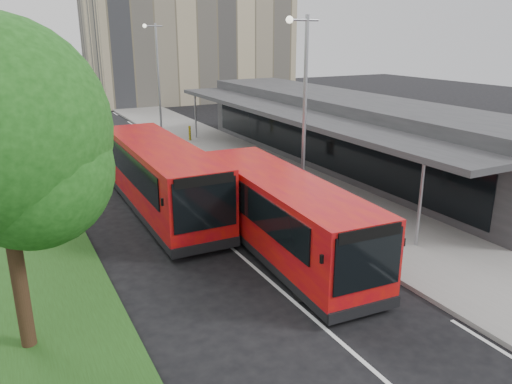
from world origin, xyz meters
TOP-DOWN VIEW (x-y plane):
  - ground at (0.00, 0.00)m, footprint 120.00×120.00m
  - pavement at (6.00, 20.00)m, footprint 5.00×80.00m
  - grass_verge at (-7.00, 20.00)m, footprint 5.00×80.00m
  - lane_centre_line at (0.00, 15.00)m, footprint 0.12×70.00m
  - kerb_dashes at (3.30, 19.00)m, footprint 0.12×56.00m
  - office_block at (14.00, 42.00)m, footprint 22.00×12.00m
  - station_building at (10.86, 8.00)m, footprint 7.70×26.00m
  - lamp_post_near at (4.12, 2.00)m, footprint 1.44×0.28m
  - lamp_post_far at (4.12, 22.00)m, footprint 1.44×0.28m
  - bus_main at (1.40, -1.08)m, footprint 3.06×9.95m
  - bus_second at (-1.05, 5.06)m, footprint 2.90×10.71m
  - litter_bin at (5.38, 10.13)m, footprint 0.63×0.63m
  - bollard at (5.12, 18.22)m, footprint 0.21×0.21m
  - car_near at (2.26, 39.28)m, footprint 2.25×3.52m
  - car_far at (-1.33, 42.66)m, footprint 1.40×3.76m

SIDE VIEW (x-z plane):
  - ground at x=0.00m, z-range 0.00..0.00m
  - kerb_dashes at x=3.30m, z-range 0.00..0.01m
  - lane_centre_line at x=0.00m, z-range 0.00..0.01m
  - grass_verge at x=-7.00m, z-range 0.00..0.10m
  - pavement at x=6.00m, z-range 0.00..0.15m
  - car_near at x=2.26m, z-range 0.00..1.12m
  - litter_bin at x=5.38m, z-range 0.15..1.01m
  - car_far at x=-1.33m, z-range 0.00..1.23m
  - bollard at x=5.12m, z-range 0.15..1.18m
  - bus_main at x=1.40m, z-range 0.04..2.82m
  - bus_second at x=-1.05m, z-range 0.04..3.06m
  - station_building at x=10.86m, z-range 0.04..4.04m
  - lamp_post_near at x=4.12m, z-range 0.72..8.72m
  - lamp_post_far at x=4.12m, z-range 0.72..8.72m
  - office_block at x=14.00m, z-range 0.00..18.00m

